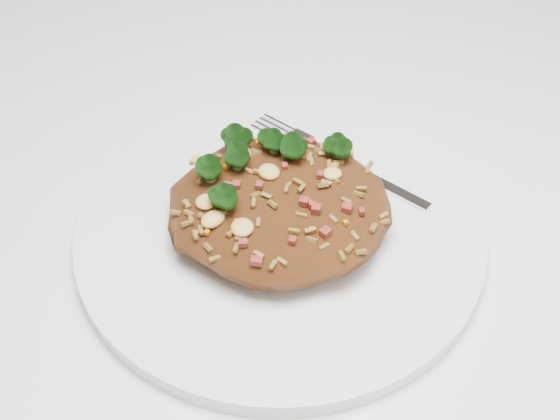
{
  "coord_description": "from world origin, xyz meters",
  "views": [
    {
      "loc": [
        0.02,
        -0.39,
        1.18
      ],
      "look_at": [
        0.03,
        -0.01,
        0.78
      ],
      "focal_mm": 50.0,
      "sensor_mm": 36.0,
      "label": 1
    }
  ],
  "objects_px": {
    "plate": "(280,231)",
    "fried_rice": "(279,197)",
    "fork": "(347,166)",
    "dining_table": "(239,304)"
  },
  "relations": [
    {
      "from": "fork",
      "to": "fried_rice",
      "type": "bearing_deg",
      "value": -93.69
    },
    {
      "from": "fried_rice",
      "to": "fork",
      "type": "distance_m",
      "value": 0.08
    },
    {
      "from": "dining_table",
      "to": "fried_rice",
      "type": "height_order",
      "value": "fried_rice"
    },
    {
      "from": "fried_rice",
      "to": "fork",
      "type": "bearing_deg",
      "value": 46.71
    },
    {
      "from": "dining_table",
      "to": "fried_rice",
      "type": "xyz_separation_m",
      "value": [
        0.03,
        -0.01,
        0.13
      ]
    },
    {
      "from": "plate",
      "to": "fork",
      "type": "height_order",
      "value": "fork"
    },
    {
      "from": "dining_table",
      "to": "fried_rice",
      "type": "distance_m",
      "value": 0.14
    },
    {
      "from": "plate",
      "to": "fried_rice",
      "type": "distance_m",
      "value": 0.03
    },
    {
      "from": "dining_table",
      "to": "plate",
      "type": "bearing_deg",
      "value": -13.25
    },
    {
      "from": "plate",
      "to": "fried_rice",
      "type": "height_order",
      "value": "fried_rice"
    }
  ]
}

